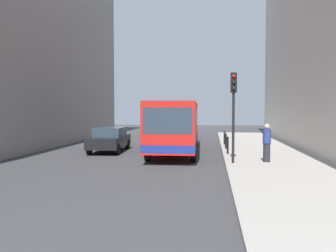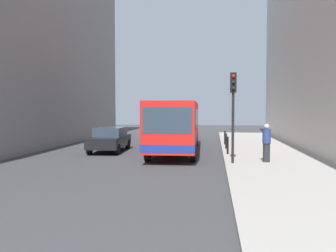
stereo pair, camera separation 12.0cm
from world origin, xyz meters
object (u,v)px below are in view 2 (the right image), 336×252
(traffic_light, at_px, (233,100))
(bollard_far, at_px, (225,138))
(car_beside_bus, at_px, (110,139))
(car_behind_bus, at_px, (186,129))
(bollard_near, at_px, (228,145))
(bollard_mid, at_px, (226,141))
(bus, at_px, (176,124))
(pedestrian_near_signal, at_px, (267,143))

(traffic_light, xyz_separation_m, bollard_far, (-0.10, 8.54, -2.38))
(car_beside_bus, distance_m, car_behind_bus, 11.23)
(bollard_near, bearing_deg, car_behind_bus, 105.04)
(bollard_far, bearing_deg, bollard_mid, -90.00)
(bus, height_order, bollard_far, bus)
(car_beside_bus, relative_size, pedestrian_near_signal, 2.52)
(traffic_light, distance_m, bollard_far, 8.87)
(pedestrian_near_signal, bearing_deg, bollard_mid, 154.81)
(bollard_far, height_order, pedestrian_near_signal, pedestrian_near_signal)
(bollard_far, bearing_deg, bollard_near, -90.00)
(bus, bearing_deg, car_beside_bus, 3.57)
(bus, relative_size, pedestrian_near_signal, 6.25)
(bollard_far, xyz_separation_m, pedestrian_near_signal, (1.67, -7.98, 0.42))
(bus, relative_size, car_beside_bus, 2.48)
(bollard_mid, bearing_deg, traffic_light, -89.03)
(traffic_light, bearing_deg, bollard_near, 91.74)
(bollard_mid, relative_size, bollard_far, 1.00)
(bollard_mid, distance_m, bollard_far, 2.62)
(car_behind_bus, bearing_deg, pedestrian_near_signal, 105.53)
(pedestrian_near_signal, bearing_deg, traffic_light, -113.06)
(traffic_light, bearing_deg, bollard_far, 90.67)
(car_behind_bus, height_order, pedestrian_near_signal, pedestrian_near_signal)
(bollard_mid, bearing_deg, bollard_near, -90.00)
(bollard_near, relative_size, pedestrian_near_signal, 0.54)
(bus, height_order, bollard_mid, bus)
(car_beside_bus, distance_m, bollard_near, 7.25)
(traffic_light, bearing_deg, car_beside_bus, 146.38)
(bollard_far, bearing_deg, bus, -131.91)
(bus, bearing_deg, car_behind_bus, -90.67)
(car_behind_bus, xyz_separation_m, bollard_near, (3.24, -12.04, -0.16))
(traffic_light, height_order, bollard_mid, traffic_light)
(bus, xyz_separation_m, pedestrian_near_signal, (4.71, -4.60, -0.69))
(car_beside_bus, bearing_deg, bollard_mid, -173.47)
(bus, relative_size, car_behind_bus, 2.47)
(bus, bearing_deg, pedestrian_near_signal, 133.83)
(car_behind_bus, height_order, bollard_far, car_behind_bus)
(car_behind_bus, xyz_separation_m, bollard_far, (3.24, -6.79, -0.16))
(bus, height_order, bollard_near, bus)
(car_behind_bus, relative_size, bollard_far, 4.72)
(bollard_near, xyz_separation_m, pedestrian_near_signal, (1.67, -2.74, 0.42))
(car_behind_bus, bearing_deg, bollard_mid, 106.12)
(car_beside_bus, bearing_deg, pedestrian_near_signal, 151.69)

